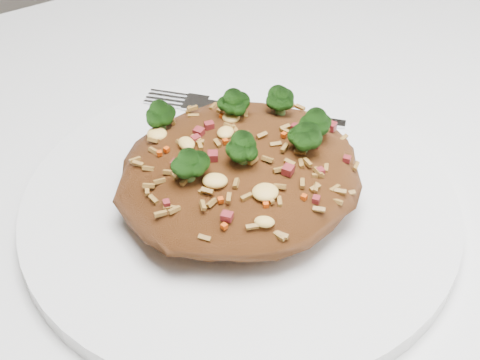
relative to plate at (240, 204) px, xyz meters
name	(u,v)px	position (x,y,z in m)	size (l,w,h in m)	color
plate	(240,204)	(0.00, 0.00, 0.00)	(0.30, 0.30, 0.01)	white
fried_rice	(240,163)	(0.00, 0.00, 0.04)	(0.17, 0.15, 0.07)	brown
fork	(253,111)	(0.06, 0.08, 0.01)	(0.12, 0.13, 0.00)	silver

